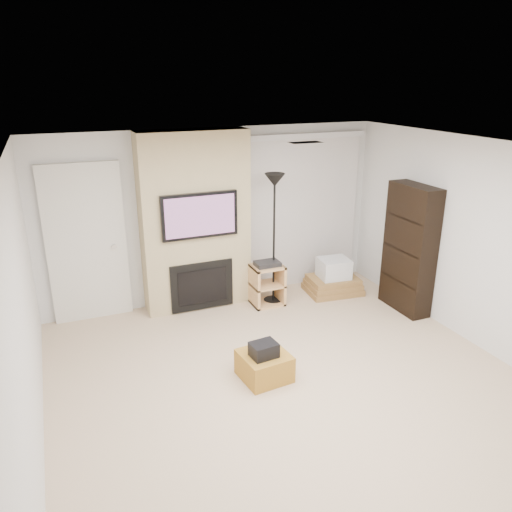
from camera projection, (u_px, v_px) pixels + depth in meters
name	position (u px, v px, depth m)	size (l,w,h in m)	color
floor	(300.00, 394.00, 5.25)	(5.00, 5.50, 0.00)	#D0B291
ceiling	(308.00, 155.00, 4.40)	(5.00, 5.50, 0.00)	white
wall_back	(215.00, 216.00, 7.21)	(5.00, 2.50, 0.00)	silver
wall_left	(21.00, 333.00, 3.92)	(5.50, 2.50, 0.00)	silver
wall_right	(497.00, 252.00, 5.73)	(5.50, 2.50, 0.00)	silver
hvac_vent	(306.00, 143.00, 5.24)	(0.35, 0.18, 0.01)	silver
ottoman	(264.00, 366.00, 5.49)	(0.50, 0.50, 0.30)	#A17125
black_bag	(264.00, 350.00, 5.37)	(0.28, 0.22, 0.16)	black
fireplace_wall	(196.00, 223.00, 6.91)	(1.50, 0.47, 2.50)	tan
entry_door	(87.00, 245.00, 6.60)	(1.02, 0.11, 2.14)	silver
vertical_blinds	(303.00, 206.00, 7.66)	(1.98, 0.10, 2.37)	silver
floor_lamp	(274.00, 203.00, 6.91)	(0.28, 0.28, 1.91)	black
av_stand	(267.00, 282.00, 7.22)	(0.45, 0.38, 0.66)	#E4AD6E
box_stack	(333.00, 280.00, 7.67)	(0.87, 0.69, 0.54)	olive
bookshelf	(409.00, 249.00, 6.90)	(0.30, 0.80, 1.80)	black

